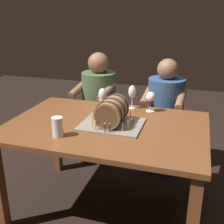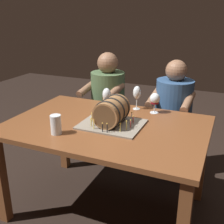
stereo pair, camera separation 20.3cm
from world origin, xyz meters
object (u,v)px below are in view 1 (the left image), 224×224
object	(u,v)px
barrel_cake	(112,113)
wine_glass_white	(103,96)
wine_glass_empty	(132,92)
dining_table	(106,137)
person_seated_right	(164,120)
wine_glass_red	(151,98)
beer_pint	(58,127)
person_seated_left	(99,112)

from	to	relation	value
barrel_cake	wine_glass_white	size ratio (longest dim) A/B	2.35
wine_glass_empty	dining_table	bearing A→B (deg)	-103.50
person_seated_right	wine_glass_empty	bearing A→B (deg)	-122.66
barrel_cake	wine_glass_red	world-z (taller)	barrel_cake
wine_glass_red	beer_pint	distance (m)	0.83
beer_pint	person_seated_left	world-z (taller)	person_seated_left
dining_table	beer_pint	xyz separation A→B (m)	(-0.24, -0.29, 0.16)
wine_glass_red	beer_pint	world-z (taller)	wine_glass_red
barrel_cake	wine_glass_empty	xyz separation A→B (m)	(0.05, 0.40, 0.05)
dining_table	wine_glass_red	world-z (taller)	wine_glass_red
wine_glass_empty	person_seated_left	distance (m)	0.68
barrel_cake	wine_glass_white	xyz separation A→B (m)	(-0.17, 0.28, 0.03)
barrel_cake	wine_glass_red	xyz separation A→B (m)	(0.22, 0.37, 0.02)
wine_glass_empty	beer_pint	xyz separation A→B (m)	(-0.34, -0.70, -0.08)
person_seated_left	beer_pint	bearing A→B (deg)	-84.76
person_seated_left	person_seated_right	world-z (taller)	person_seated_left
barrel_cake	person_seated_left	distance (m)	0.92
wine_glass_red	person_seated_left	size ratio (longest dim) A/B	0.15
wine_glass_empty	beer_pint	distance (m)	0.78
wine_glass_red	beer_pint	bearing A→B (deg)	-126.99
dining_table	wine_glass_white	size ratio (longest dim) A/B	7.68
dining_table	person_seated_right	distance (m)	0.86
wine_glass_white	wine_glass_red	xyz separation A→B (m)	(0.39, 0.09, -0.01)
wine_glass_white	person_seated_left	xyz separation A→B (m)	(-0.21, 0.50, -0.34)
beer_pint	wine_glass_empty	bearing A→B (deg)	64.06
barrel_cake	person_seated_right	bearing A→B (deg)	69.27
wine_glass_red	beer_pint	xyz separation A→B (m)	(-0.50, -0.67, -0.05)
person_seated_right	dining_table	bearing A→B (deg)	-113.42
person_seated_left	dining_table	bearing A→B (deg)	-66.54
dining_table	beer_pint	distance (m)	0.41
person_seated_right	beer_pint	bearing A→B (deg)	-118.40
person_seated_left	person_seated_right	xyz separation A→B (m)	(0.68, -0.00, -0.02)
wine_glass_white	person_seated_right	world-z (taller)	person_seated_right
barrel_cake	wine_glass_empty	distance (m)	0.41
wine_glass_red	person_seated_right	xyz separation A→B (m)	(0.08, 0.41, -0.34)
wine_glass_white	wine_glass_red	world-z (taller)	wine_glass_white
beer_pint	person_seated_right	world-z (taller)	person_seated_right
dining_table	barrel_cake	bearing A→B (deg)	4.82
person_seated_right	person_seated_left	bearing A→B (deg)	179.99
barrel_cake	wine_glass_red	distance (m)	0.43
dining_table	barrel_cake	size ratio (longest dim) A/B	3.27
dining_table	wine_glass_empty	distance (m)	0.48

